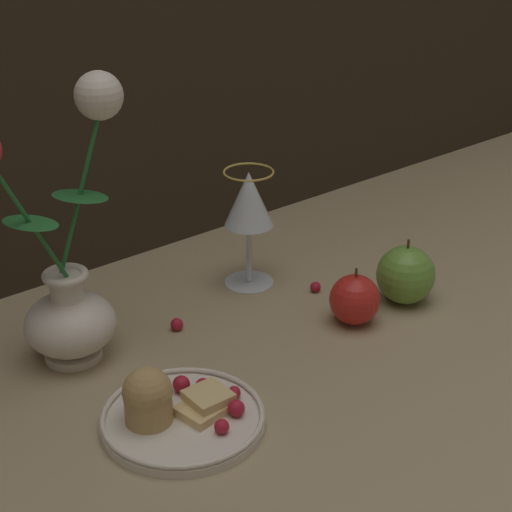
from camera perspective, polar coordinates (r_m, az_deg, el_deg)
name	(u,v)px	position (r m, az deg, el deg)	size (l,w,h in m)	color
ground_plane	(239,343)	(1.06, -1.17, -5.83)	(2.40, 2.40, 0.00)	#9E8966
vase	(69,283)	(1.01, -12.33, -1.76)	(0.19, 0.11, 0.34)	silver
plate_with_pastries	(174,411)	(0.92, -5.46, -10.23)	(0.18, 0.18, 0.07)	silver
wine_glass	(249,204)	(1.15, -0.48, 3.49)	(0.07, 0.07, 0.17)	silver
apple_beside_vase	(406,275)	(1.16, 9.95, -1.23)	(0.08, 0.08, 0.09)	#669938
apple_near_glass	(355,300)	(1.10, 6.59, -2.90)	(0.07, 0.07, 0.08)	red
berry_near_plate	(316,287)	(1.18, 3.99, -2.07)	(0.01, 0.01, 0.01)	#AD192D
berry_front_center	(177,324)	(1.09, -5.30, -4.56)	(0.02, 0.02, 0.02)	#AD192D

